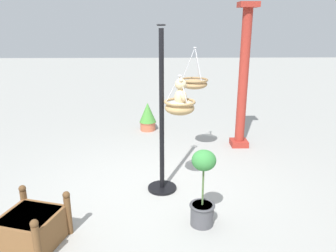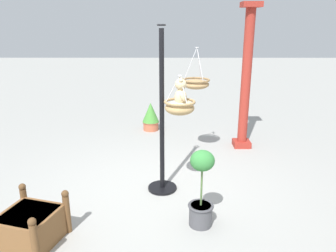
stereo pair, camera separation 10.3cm
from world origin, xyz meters
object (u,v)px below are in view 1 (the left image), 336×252
Objects in this scene: potted_plant_flowering_red at (203,191)px; hanging_basket_with_teddy at (180,107)px; hanging_basket_left_high at (194,83)px; wooden_planter_box at (31,228)px; teddy_bear at (181,94)px; greenhouse_pillar_right at (243,81)px; potted_plant_tall_leafy at (148,117)px; display_pole_central at (162,143)px.

hanging_basket_with_teddy is at bearing -162.24° from potted_plant_flowering_red.
hanging_basket_left_high reaches higher than hanging_basket_with_teddy.
hanging_basket_left_high is at bearing 140.56° from wooden_planter_box.
hanging_basket_with_teddy is 0.18m from teddy_bear.
potted_plant_flowering_red is (2.19, -0.08, -0.95)m from hanging_basket_left_high.
greenhouse_pillar_right reaches higher than potted_plant_flowering_red.
hanging_basket_left_high is 3.51m from wooden_planter_box.
potted_plant_tall_leafy is at bearing -167.85° from potted_plant_flowering_red.
display_pole_central reaches higher than potted_plant_tall_leafy.
wooden_planter_box is 1.25× the size of potted_plant_tall_leafy.
teddy_bear is at bearing 11.04° from potted_plant_tall_leafy.
teddy_bear is 0.55× the size of hanging_basket_left_high.
display_pole_central is at bearing -25.11° from hanging_basket_left_high.
greenhouse_pillar_right is (-2.01, 1.34, -0.16)m from teddy_bear.
wooden_planter_box is at bearing -57.20° from teddy_bear.
hanging_basket_left_high reaches higher than wooden_planter_box.
hanging_basket_with_teddy is 0.19× the size of greenhouse_pillar_right.
display_pole_central is 2.93× the size of wooden_planter_box.
potted_plant_tall_leafy is (-1.69, -0.92, -1.09)m from hanging_basket_left_high.
greenhouse_pillar_right is 2.45m from potted_plant_tall_leafy.
display_pole_central reaches higher than teddy_bear.
teddy_bear is at bearing 61.03° from display_pole_central.
greenhouse_pillar_right is at bearing 120.68° from hanging_basket_left_high.
wooden_planter_box is at bearing -15.51° from potted_plant_tall_leafy.
hanging_basket_left_high reaches higher than teddy_bear.
greenhouse_pillar_right reaches higher than hanging_basket_with_teddy.
hanging_basket_with_teddy is at bearing -90.00° from teddy_bear.
potted_plant_tall_leafy is (-3.09, -0.60, -1.19)m from teddy_bear.
teddy_bear is 2.49m from wooden_planter_box.
wooden_planter_box is (1.15, -1.78, -1.31)m from teddy_bear.
teddy_bear is 1.44m from hanging_basket_left_high.
potted_plant_flowering_red is at bearing 28.15° from display_pole_central.
hanging_basket_with_teddy is 0.75× the size of hanging_basket_left_high.
display_pole_central is 6.11× the size of teddy_bear.
display_pole_central is at bearing 6.45° from potted_plant_tall_leafy.
teddy_bear is (0.00, 0.02, 0.18)m from hanging_basket_with_teddy.
hanging_basket_left_high is at bearing 28.44° from potted_plant_tall_leafy.
potted_plant_flowering_red is at bearing 12.15° from potted_plant_tall_leafy.
display_pole_central is 0.83m from teddy_bear.
wooden_planter_box is 2.06m from potted_plant_flowering_red.
display_pole_central is at bearing -40.97° from greenhouse_pillar_right.
display_pole_central is 1.10m from potted_plant_flowering_red.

